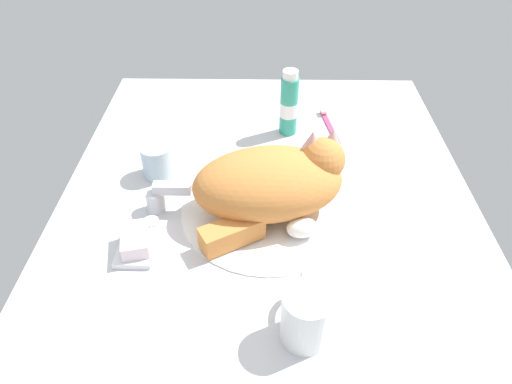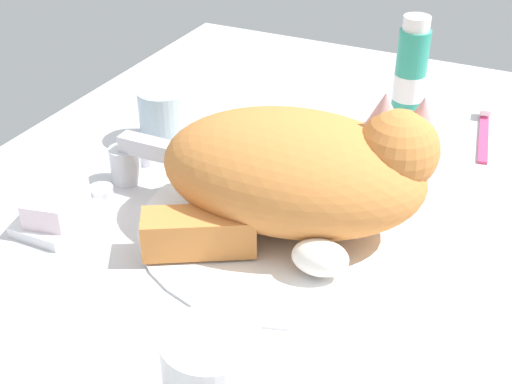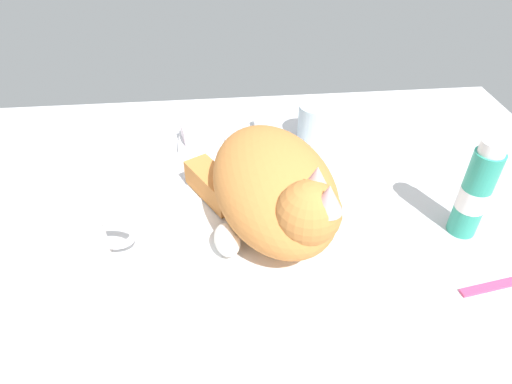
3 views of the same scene
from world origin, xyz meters
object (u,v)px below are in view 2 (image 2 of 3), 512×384
at_px(faucet, 131,163).
at_px(cat, 301,171).
at_px(soap_bar, 56,203).
at_px(toothpaste_bottle, 410,79).
at_px(coffee_mug, 214,380).
at_px(rinse_cup, 164,116).
at_px(toothbrush, 484,131).

relative_size(faucet, cat, 0.42).
distance_m(faucet, soap_bar, 0.11).
relative_size(faucet, toothpaste_bottle, 0.81).
height_order(faucet, cat, cat).
xyz_separation_m(faucet, cat, (0.00, -0.21, 0.04)).
bearing_deg(cat, coffee_mug, -170.80).
relative_size(rinse_cup, toothbrush, 0.48).
bearing_deg(rinse_cup, toothpaste_bottle, -58.65).
xyz_separation_m(faucet, toothbrush, (0.31, -0.36, -0.02)).
bearing_deg(coffee_mug, rinse_cup, 36.67).
bearing_deg(soap_bar, rinse_cup, -0.36).
xyz_separation_m(cat, soap_bar, (-0.11, 0.24, -0.04)).
bearing_deg(toothpaste_bottle, soap_bar, 144.13).
xyz_separation_m(cat, coffee_mug, (-0.27, -0.04, -0.02)).
height_order(coffee_mug, soap_bar, coffee_mug).
height_order(faucet, coffee_mug, coffee_mug).
bearing_deg(cat, faucet, 90.06).
relative_size(cat, soap_bar, 4.14).
relative_size(rinse_cup, soap_bar, 0.97).
bearing_deg(faucet, toothbrush, -49.16).
relative_size(coffee_mug, rinse_cup, 1.61).
relative_size(coffee_mug, toothpaste_bottle, 0.73).
relative_size(toothpaste_bottle, toothbrush, 1.06).
bearing_deg(faucet, coffee_mug, -136.00).
height_order(cat, rinse_cup, cat).
distance_m(faucet, cat, 0.22).
bearing_deg(soap_bar, faucet, -12.85).
height_order(coffee_mug, rinse_cup, coffee_mug).
distance_m(coffee_mug, toothpaste_bottle, 0.55).
relative_size(faucet, soap_bar, 1.74).
bearing_deg(toothbrush, soap_bar, 137.41).
distance_m(rinse_cup, soap_bar, 0.22).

